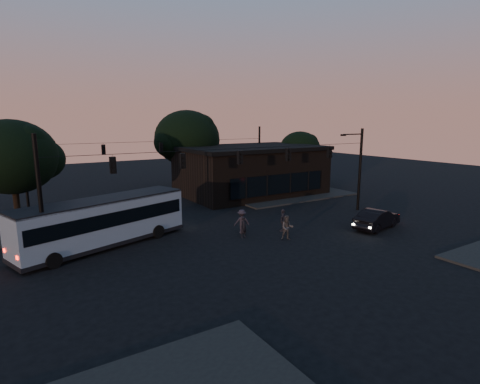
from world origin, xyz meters
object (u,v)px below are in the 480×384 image
building (251,170)px  bus (104,220)px  pedestrian_a (244,227)px  pedestrian_c (283,220)px  pedestrian_d (242,221)px  car (377,219)px  pedestrian_b (287,228)px

building → bus: size_ratio=1.33×
bus → pedestrian_a: 9.43m
building → bus: bearing=-151.2°
pedestrian_c → pedestrian_d: (-2.86, 1.24, 0.03)m
bus → pedestrian_d: 9.56m
bus → car: bus is taller
pedestrian_b → bus: bearing=-176.0°
pedestrian_a → pedestrian_b: pedestrian_b is taller
building → pedestrian_c: 15.15m
building → pedestrian_b: building is taller
bus → pedestrian_d: (9.22, -2.36, -0.90)m
car → pedestrian_d: (-9.44, 4.53, 0.12)m
pedestrian_b → car: bearing=18.7°
pedestrian_c → building: bearing=-147.2°
bus → pedestrian_d: bearing=-32.5°
pedestrian_c → pedestrian_d: pedestrian_d is taller
pedestrian_b → pedestrian_d: 3.52m
pedestrian_d → car: bearing=172.7°
bus → pedestrian_c: bus is taller
building → pedestrian_a: bearing=-125.6°
building → car: building is taller
car → pedestrian_b: (-7.62, 1.52, 0.10)m
building → pedestrian_c: building is taller
pedestrian_a → pedestrian_d: bearing=53.3°
car → pedestrian_d: bearing=52.9°
pedestrian_a → pedestrian_c: 3.34m
bus → pedestrian_c: 12.64m
car → pedestrian_b: pedestrian_b is taller
pedestrian_d → bus: bearing=3.9°
car → pedestrian_a: pedestrian_a is taller
building → car: 17.07m
building → car: size_ratio=3.31×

